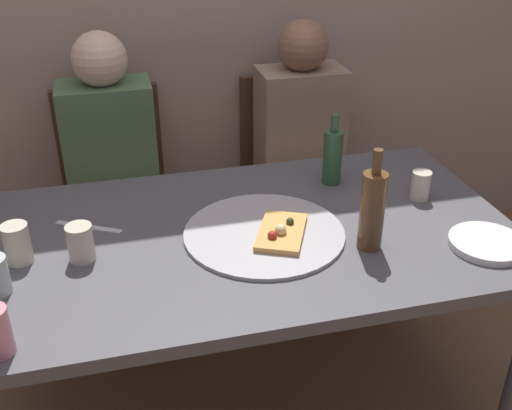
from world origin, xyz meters
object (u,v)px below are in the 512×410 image
at_px(plate_stack, 487,243).
at_px(chair_left, 115,183).
at_px(beer_bottle, 372,209).
at_px(guest_in_beanie, 306,151).
at_px(pizza_slice_last, 281,232).
at_px(table_knife, 89,227).
at_px(chair_right, 294,164).
at_px(wine_bottle, 333,156).
at_px(tumbler_far, 421,185).
at_px(guest_in_sweater, 113,171).
at_px(short_glass, 17,243).
at_px(tumbler_near, 81,243).
at_px(dining_table, 248,251).
at_px(pizza_tray, 264,233).

relative_size(plate_stack, chair_left, 0.25).
xyz_separation_m(beer_bottle, guest_in_beanie, (0.10, 0.88, -0.21)).
relative_size(pizza_slice_last, table_knife, 1.16).
bearing_deg(guest_in_beanie, pizza_slice_last, 66.45).
relative_size(table_knife, chair_right, 0.24).
distance_m(wine_bottle, guest_in_beanie, 0.49).
relative_size(tumbler_far, guest_in_sweater, 0.08).
xyz_separation_m(beer_bottle, chair_left, (-0.70, 1.03, -0.33)).
bearing_deg(chair_left, table_knife, 82.81).
height_order(beer_bottle, short_glass, beer_bottle).
height_order(tumbler_near, chair_right, chair_right).
xyz_separation_m(dining_table, chair_left, (-0.38, 0.86, -0.14)).
bearing_deg(pizza_tray, dining_table, 142.74).
height_order(tumbler_far, chair_left, chair_left).
distance_m(pizza_slice_last, short_glass, 0.75).
bearing_deg(guest_in_beanie, plate_stack, 103.71).
height_order(beer_bottle, chair_right, beer_bottle).
bearing_deg(dining_table, tumbler_far, 6.28).
xyz_separation_m(tumbler_near, table_knife, (0.02, 0.17, -0.05)).
distance_m(table_knife, chair_right, 1.17).
height_order(beer_bottle, plate_stack, beer_bottle).
relative_size(dining_table, chair_right, 1.82).
distance_m(tumbler_far, plate_stack, 0.33).
bearing_deg(table_knife, tumbler_far, 25.66).
distance_m(short_glass, table_knife, 0.24).
relative_size(pizza_slice_last, chair_left, 0.28).
height_order(dining_table, beer_bottle, beer_bottle).
bearing_deg(table_knife, wine_bottle, 37.26).
bearing_deg(pizza_slice_last, plate_stack, -18.25).
xyz_separation_m(table_knife, guest_in_sweater, (0.09, 0.57, -0.08)).
height_order(tumbler_far, chair_right, chair_right).
xyz_separation_m(short_glass, chair_right, (1.08, 0.86, -0.27)).
relative_size(table_knife, chair_left, 0.24).
relative_size(beer_bottle, guest_in_beanie, 0.26).
distance_m(wine_bottle, table_knife, 0.85).
bearing_deg(dining_table, wine_bottle, 34.77).
distance_m(table_knife, guest_in_beanie, 1.06).
height_order(pizza_tray, chair_left, chair_left).
height_order(tumbler_near, tumbler_far, tumbler_near).
bearing_deg(dining_table, guest_in_sweater, 118.17).
relative_size(dining_table, pizza_slice_last, 6.43).
distance_m(dining_table, chair_right, 0.97).
relative_size(beer_bottle, short_glass, 2.65).
bearing_deg(guest_in_sweater, chair_left, -90.00).
bearing_deg(chair_left, guest_in_sweater, 90.00).
bearing_deg(pizza_tray, beer_bottle, -25.94).
bearing_deg(guest_in_beanie, short_glass, 33.08).
bearing_deg(pizza_slice_last, pizza_tray, 143.46).
relative_size(tumbler_far, short_glass, 0.84).
bearing_deg(table_knife, chair_left, 112.28).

